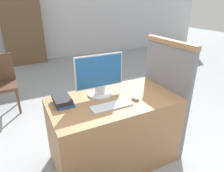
{
  "coord_description": "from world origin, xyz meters",
  "views": [
    {
      "loc": [
        -0.83,
        -1.22,
        1.68
      ],
      "look_at": [
        -0.04,
        0.32,
        0.93
      ],
      "focal_mm": 32.0,
      "sensor_mm": 36.0,
      "label": 1
    }
  ],
  "objects_px": {
    "mouse": "(136,98)",
    "far_chair": "(1,81)",
    "monitor": "(100,77)",
    "keyboard": "(111,106)",
    "book_stack": "(63,101)"
  },
  "relations": [
    {
      "from": "monitor",
      "to": "mouse",
      "type": "bearing_deg",
      "value": -43.49
    },
    {
      "from": "keyboard",
      "to": "mouse",
      "type": "bearing_deg",
      "value": 4.82
    },
    {
      "from": "monitor",
      "to": "keyboard",
      "type": "distance_m",
      "value": 0.34
    },
    {
      "from": "book_stack",
      "to": "monitor",
      "type": "bearing_deg",
      "value": 4.2
    },
    {
      "from": "keyboard",
      "to": "far_chair",
      "type": "xyz_separation_m",
      "value": [
        -0.97,
        1.97,
        -0.27
      ]
    },
    {
      "from": "mouse",
      "to": "far_chair",
      "type": "height_order",
      "value": "far_chair"
    },
    {
      "from": "monitor",
      "to": "keyboard",
      "type": "height_order",
      "value": "monitor"
    },
    {
      "from": "monitor",
      "to": "far_chair",
      "type": "distance_m",
      "value": 2.01
    },
    {
      "from": "mouse",
      "to": "book_stack",
      "type": "distance_m",
      "value": 0.71
    },
    {
      "from": "mouse",
      "to": "monitor",
      "type": "bearing_deg",
      "value": 136.51
    },
    {
      "from": "monitor",
      "to": "mouse",
      "type": "relative_size",
      "value": 4.87
    },
    {
      "from": "monitor",
      "to": "far_chair",
      "type": "relative_size",
      "value": 0.57
    },
    {
      "from": "far_chair",
      "to": "mouse",
      "type": "bearing_deg",
      "value": -37.83
    },
    {
      "from": "mouse",
      "to": "book_stack",
      "type": "xyz_separation_m",
      "value": [
        -0.67,
        0.23,
        0.02
      ]
    },
    {
      "from": "monitor",
      "to": "book_stack",
      "type": "relative_size",
      "value": 2.19
    }
  ]
}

